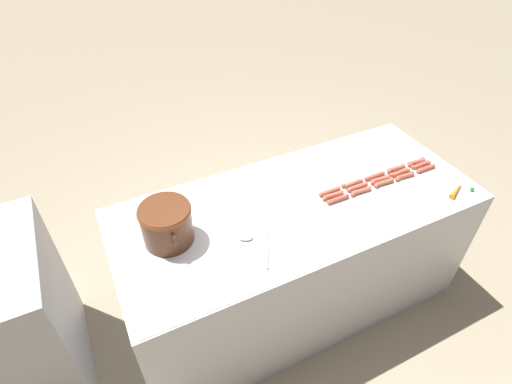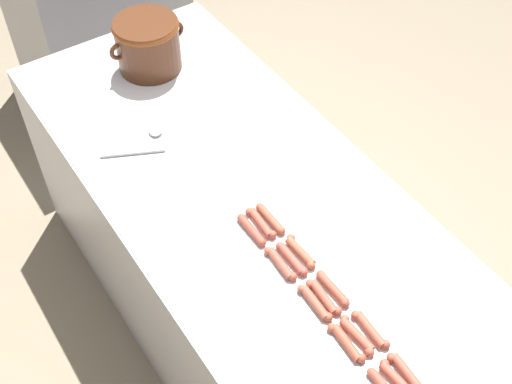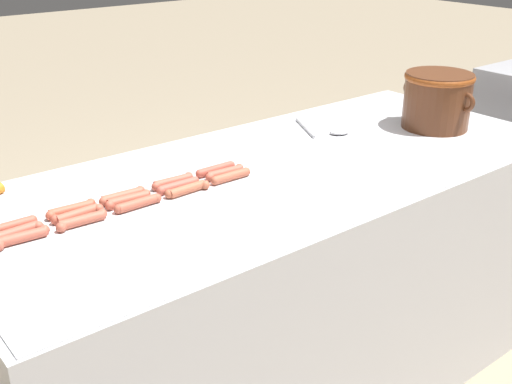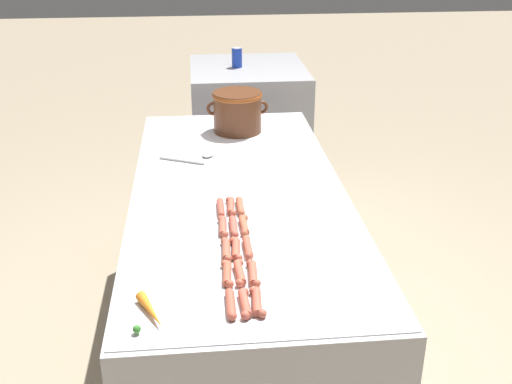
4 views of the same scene
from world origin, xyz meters
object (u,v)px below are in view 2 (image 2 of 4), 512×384
at_px(hot_dog_4, 251,230).
at_px(hot_dog_8, 292,259).
at_px(hot_dog_6, 357,335).
at_px(hot_dog_3, 280,264).
at_px(hot_dog_9, 261,223).
at_px(serving_spoon, 148,138).
at_px(hot_dog_10, 407,373).
at_px(hot_dog_14, 270,219).
at_px(hot_dog_5, 398,381).
at_px(hot_dog_13, 300,252).
at_px(hot_dog_2, 315,303).
at_px(bean_pot, 148,42).
at_px(hot_dog_1, 346,343).
at_px(back_cabinet, 96,20).
at_px(hot_dog_7, 324,297).
at_px(hot_dog_12, 333,288).
at_px(hot_dog_11, 370,330).

height_order(hot_dog_4, hot_dog_8, same).
bearing_deg(hot_dog_6, hot_dog_4, 94.46).
xyz_separation_m(hot_dog_3, hot_dog_9, (0.04, 0.16, 0.00)).
xyz_separation_m(hot_dog_8, serving_spoon, (-0.11, 0.70, -0.01)).
relative_size(hot_dog_10, hot_dog_14, 1.00).
bearing_deg(serving_spoon, hot_dog_5, -84.71).
bearing_deg(hot_dog_8, hot_dog_13, 10.15).
relative_size(hot_dog_2, hot_dog_9, 1.00).
bearing_deg(hot_dog_6, hot_dog_5, -89.11).
bearing_deg(bean_pot, hot_dog_1, -95.57).
distance_m(back_cabinet, hot_dog_13, 2.06).
bearing_deg(serving_spoon, back_cabinet, 75.57).
height_order(back_cabinet, hot_dog_9, back_cabinet).
xyz_separation_m(back_cabinet, hot_dog_6, (-0.23, -2.33, 0.39)).
bearing_deg(bean_pot, hot_dog_7, -94.48).
bearing_deg(back_cabinet, hot_dog_4, -98.21).
distance_m(hot_dog_2, hot_dog_14, 0.33).
height_order(hot_dog_7, hot_dog_8, same).
distance_m(hot_dog_6, hot_dog_10, 0.16).
relative_size(hot_dog_1, hot_dog_9, 1.00).
distance_m(back_cabinet, hot_dog_14, 1.91).
height_order(back_cabinet, hot_dog_3, back_cabinet).
xyz_separation_m(hot_dog_9, hot_dog_12, (0.04, -0.31, 0.00)).
xyz_separation_m(hot_dog_10, hot_dog_13, (0.00, 0.47, 0.00)).
relative_size(hot_dog_12, serving_spoon, 0.55).
height_order(hot_dog_12, hot_dog_13, same).
xyz_separation_m(hot_dog_11, serving_spoon, (-0.15, 1.02, -0.01)).
distance_m(hot_dog_7, serving_spoon, 0.87).
bearing_deg(hot_dog_5, hot_dog_4, 93.53).
height_order(back_cabinet, hot_dog_7, back_cabinet).
relative_size(hot_dog_3, hot_dog_11, 1.00).
bearing_deg(hot_dog_4, hot_dog_7, -83.62).
relative_size(hot_dog_8, hot_dog_13, 1.00).
bearing_deg(hot_dog_3, serving_spoon, 95.76).
relative_size(back_cabinet, hot_dog_2, 6.81).
height_order(hot_dog_5, hot_dog_12, same).
relative_size(hot_dog_7, hot_dog_10, 1.00).
distance_m(hot_dog_10, bean_pot, 1.53).
distance_m(hot_dog_10, hot_dog_13, 0.47).
bearing_deg(hot_dog_10, serving_spoon, 97.00).
bearing_deg(hot_dog_1, back_cabinet, 83.35).
bearing_deg(hot_dog_3, hot_dog_4, 90.21).
relative_size(hot_dog_13, serving_spoon, 0.55).
xyz_separation_m(hot_dog_10, hot_dog_14, (0.00, 0.63, 0.00)).
xyz_separation_m(hot_dog_6, hot_dog_10, (0.04, -0.16, 0.00)).
bearing_deg(serving_spoon, hot_dog_11, -81.78).
bearing_deg(serving_spoon, hot_dog_14, -75.14).
bearing_deg(hot_dog_9, hot_dog_7, -90.67).
distance_m(hot_dog_2, hot_dog_9, 0.33).
xyz_separation_m(hot_dog_5, hot_dog_9, (0.00, 0.63, 0.00)).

